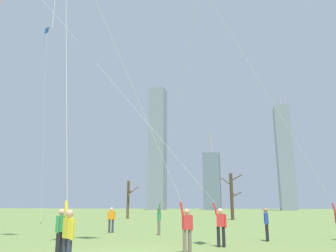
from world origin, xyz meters
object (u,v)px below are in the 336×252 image
kite_flyer_midfield_center_yellow (123,74)px  bystander_watching_nearby (61,230)px  bystander_strolling_midfield (266,222)px  bare_tree_far_right_edge (128,198)px  kite_flyer_foreground_left_green (174,136)px  kite_flyer_midfield_right_orange (152,139)px  distant_kite_drifting_left_blue (46,40)px  kite_flyer_foreground_right_white (67,133)px  bystander_far_off_by_trees (111,219)px  kite_flyer_far_back_teal (280,121)px  bare_tree_right_of_center (232,195)px

kite_flyer_midfield_center_yellow → bystander_watching_nearby: (-1.99, -0.33, -5.73)m
bystander_strolling_midfield → bare_tree_far_right_edge: (-17.21, 26.27, 1.86)m
kite_flyer_foreground_left_green → kite_flyer_midfield_right_orange: 3.03m
bystander_strolling_midfield → distant_kite_drifting_left_blue: (-26.31, 17.40, 22.61)m
kite_flyer_foreground_right_white → bystander_strolling_midfield: size_ratio=8.10×
distant_kite_drifting_left_blue → bystander_strolling_midfield: bearing=-33.5°
bystander_watching_nearby → distant_kite_drifting_left_blue: (-19.09, 24.70, 22.61)m
bystander_far_off_by_trees → bystander_strolling_midfield: same height
bystander_far_off_by_trees → bystander_strolling_midfield: bearing=-17.7°
bystander_far_off_by_trees → kite_flyer_foreground_left_green: bearing=-36.4°
kite_flyer_midfield_right_orange → bare_tree_far_right_edge: kite_flyer_midfield_right_orange is taller
kite_flyer_far_back_teal → kite_flyer_foreground_right_white: bearing=-136.0°
kite_flyer_midfield_center_yellow → bystander_watching_nearby: kite_flyer_midfield_center_yellow is taller
kite_flyer_midfield_center_yellow → bystander_watching_nearby: size_ratio=13.73×
kite_flyer_foreground_right_white → bystander_watching_nearby: kite_flyer_foreground_right_white is taller
kite_flyer_foreground_right_white → kite_flyer_midfield_right_orange: (1.55, 4.81, 0.66)m
distant_kite_drifting_left_blue → kite_flyer_midfield_right_orange: bearing=-44.6°
kite_flyer_midfield_center_yellow → distant_kite_drifting_left_blue: (-21.09, 24.38, 16.87)m
kite_flyer_midfield_right_orange → bare_tree_right_of_center: size_ratio=2.69×
kite_flyer_foreground_left_green → bare_tree_right_of_center: bearing=86.4°
bystander_strolling_midfield → kite_flyer_foreground_left_green: bearing=-171.5°
bare_tree_right_of_center → kite_flyer_foreground_right_white: bearing=-96.1°
bystander_strolling_midfield → bare_tree_far_right_edge: 31.46m
kite_flyer_foreground_right_white → kite_flyer_far_back_teal: kite_flyer_far_back_teal is taller
kite_flyer_foreground_left_green → kite_flyer_foreground_right_white: bearing=-104.3°
kite_flyer_midfield_right_orange → bare_tree_far_right_edge: bearing=112.2°
kite_flyer_midfield_center_yellow → bare_tree_right_of_center: (2.30, 32.84, -3.54)m
kite_flyer_foreground_right_white → bare_tree_far_right_edge: (-10.64, 34.67, -1.32)m
kite_flyer_midfield_right_orange → bystander_watching_nearby: size_ratio=9.70×
bystander_far_off_by_trees → bystander_strolling_midfield: size_ratio=1.00×
kite_flyer_midfield_center_yellow → kite_flyer_foreground_left_green: bearing=84.4°
bystander_far_off_by_trees → kite_flyer_midfield_right_orange: bearing=-54.7°
kite_flyer_far_back_teal → distant_kite_drifting_left_blue: distant_kite_drifting_left_blue is taller
kite_flyer_midfield_center_yellow → bystander_far_off_by_trees: 12.48m
kite_flyer_midfield_right_orange → kite_flyer_midfield_center_yellow: bearing=-93.3°
bystander_strolling_midfield → kite_flyer_foreground_right_white: bearing=-128.0°
distant_kite_drifting_left_blue → kite_flyer_far_back_teal: bearing=-34.2°
kite_flyer_midfield_center_yellow → bystander_watching_nearby: bearing=-170.7°
kite_flyer_foreground_left_green → bystander_watching_nearby: size_ratio=11.74×
kite_flyer_foreground_left_green → bare_tree_far_right_edge: 29.88m
kite_flyer_foreground_right_white → bare_tree_right_of_center: size_ratio=2.24×
kite_flyer_far_back_teal → bystander_strolling_midfield: (-0.94, 1.15, -4.98)m
kite_flyer_foreground_right_white → distant_kite_drifting_left_blue: bearing=127.4°
kite_flyer_midfield_right_orange → bystander_strolling_midfield: (5.03, 3.60, -3.84)m
bystander_strolling_midfield → bystander_watching_nearby: bearing=-134.7°
bystander_watching_nearby → bare_tree_right_of_center: bearing=82.6°
bystander_watching_nearby → bare_tree_far_right_edge: 35.08m
distant_kite_drifting_left_blue → kite_flyer_foreground_left_green: bearing=-39.8°
kite_flyer_foreground_left_green → kite_flyer_midfield_center_yellow: kite_flyer_midfield_center_yellow is taller
bystander_far_off_by_trees → bystander_watching_nearby: same height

